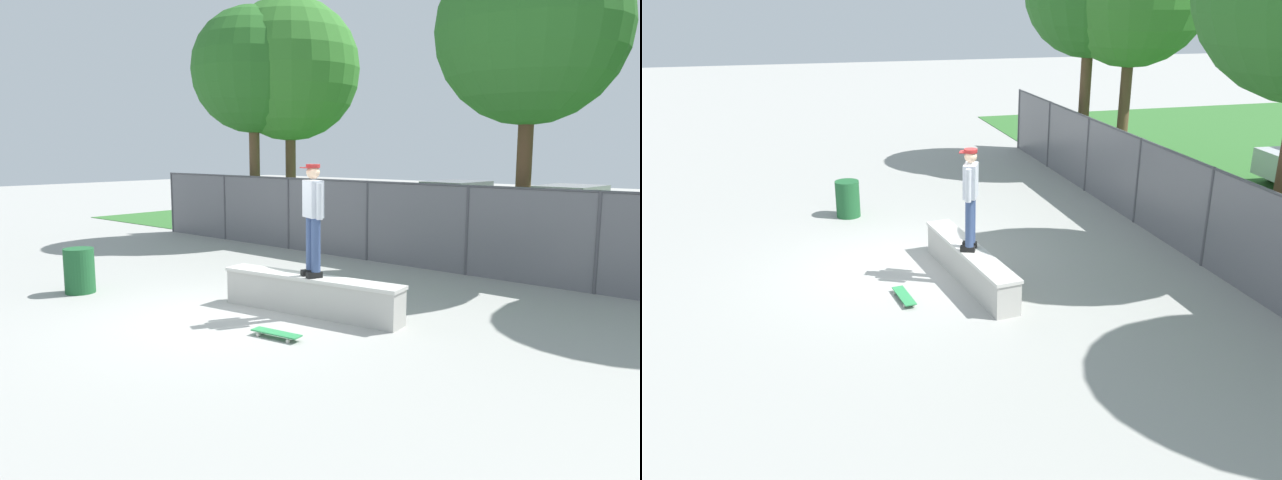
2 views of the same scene
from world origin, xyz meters
TOP-DOWN VIEW (x-y plane):
  - ground_plane at (0.00, 0.00)m, footprint 80.00×80.00m
  - grass_strip at (0.00, 15.95)m, footprint 30.75×20.00m
  - concrete_ledge at (0.87, 1.10)m, footprint 3.36×0.92m
  - skateboarder at (0.93, 1.09)m, footprint 0.55×0.39m
  - skateboard at (1.37, -0.21)m, footprint 0.82×0.30m
  - chainlink_fence at (0.00, 5.65)m, footprint 18.82×0.07m
  - tree_near_left at (-6.32, 6.56)m, footprint 3.73×3.73m
  - tree_near_right at (-5.72, 7.53)m, footprint 4.30×4.30m
  - tree_mid at (2.19, 6.49)m, footprint 3.95×3.95m
  - car_silver at (-2.45, 12.33)m, footprint 2.24×4.32m
  - car_white at (1.28, 12.35)m, footprint 2.24×4.32m
  - trash_bin at (-3.45, -0.68)m, footprint 0.56×0.56m

SIDE VIEW (x-z plane):
  - ground_plane at x=0.00m, z-range 0.00..0.00m
  - grass_strip at x=0.00m, z-range 0.00..0.02m
  - skateboard at x=1.37m, z-range 0.03..0.12m
  - concrete_ledge at x=0.87m, z-range 0.00..0.64m
  - trash_bin at x=-3.45m, z-range 0.00..0.86m
  - car_silver at x=-2.45m, z-range 0.01..1.67m
  - car_white at x=1.28m, z-range 0.01..1.67m
  - chainlink_fence at x=0.00m, z-range 0.08..2.05m
  - skateboarder at x=0.93m, z-range 0.75..2.59m
  - tree_near_left at x=-6.32m, z-range 1.58..8.51m
  - tree_near_right at x=-5.72m, z-range 1.48..8.76m
  - tree_mid at x=2.19m, z-range 1.59..8.75m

